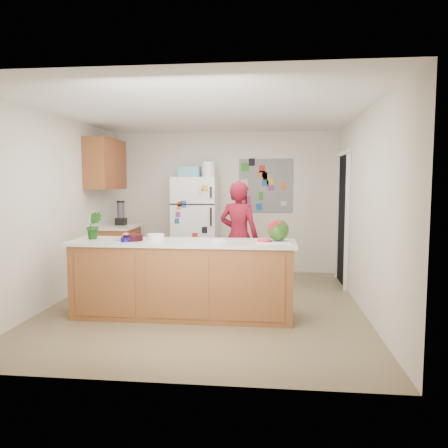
# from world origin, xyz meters

# --- Properties ---
(floor) EXTENTS (4.00, 4.50, 0.02)m
(floor) POSITION_xyz_m (0.00, 0.00, -0.01)
(floor) COLOR brown
(floor) RESTS_ON ground
(wall_back) EXTENTS (4.00, 0.02, 2.50)m
(wall_back) POSITION_xyz_m (0.00, 2.26, 1.25)
(wall_back) COLOR beige
(wall_back) RESTS_ON ground
(wall_left) EXTENTS (0.02, 4.50, 2.50)m
(wall_left) POSITION_xyz_m (-2.01, 0.00, 1.25)
(wall_left) COLOR beige
(wall_left) RESTS_ON ground
(wall_right) EXTENTS (0.02, 4.50, 2.50)m
(wall_right) POSITION_xyz_m (2.01, 0.00, 1.25)
(wall_right) COLOR beige
(wall_right) RESTS_ON ground
(ceiling) EXTENTS (4.00, 4.50, 0.02)m
(ceiling) POSITION_xyz_m (0.00, 0.00, 2.51)
(ceiling) COLOR white
(ceiling) RESTS_ON wall_back
(doorway) EXTENTS (0.03, 0.85, 2.04)m
(doorway) POSITION_xyz_m (1.99, 1.45, 1.02)
(doorway) COLOR black
(doorway) RESTS_ON ground
(peninsula_base) EXTENTS (2.60, 0.62, 0.88)m
(peninsula_base) POSITION_xyz_m (-0.20, -0.50, 0.44)
(peninsula_base) COLOR brown
(peninsula_base) RESTS_ON floor
(peninsula_top) EXTENTS (2.68, 0.70, 0.04)m
(peninsula_top) POSITION_xyz_m (-0.20, -0.50, 0.90)
(peninsula_top) COLOR silver
(peninsula_top) RESTS_ON peninsula_base
(side_counter_base) EXTENTS (0.60, 0.80, 0.86)m
(side_counter_base) POSITION_xyz_m (-1.69, 1.35, 0.43)
(side_counter_base) COLOR brown
(side_counter_base) RESTS_ON floor
(side_counter_top) EXTENTS (0.64, 0.84, 0.04)m
(side_counter_top) POSITION_xyz_m (-1.69, 1.35, 0.88)
(side_counter_top) COLOR silver
(side_counter_top) RESTS_ON side_counter_base
(upper_cabinets) EXTENTS (0.35, 1.00, 0.80)m
(upper_cabinets) POSITION_xyz_m (-1.82, 1.30, 1.90)
(upper_cabinets) COLOR brown
(upper_cabinets) RESTS_ON wall_left
(refrigerator) EXTENTS (0.75, 0.70, 1.70)m
(refrigerator) POSITION_xyz_m (-0.45, 1.88, 0.85)
(refrigerator) COLOR silver
(refrigerator) RESTS_ON floor
(fridge_top_bin) EXTENTS (0.35, 0.28, 0.18)m
(fridge_top_bin) POSITION_xyz_m (-0.55, 1.88, 1.79)
(fridge_top_bin) COLOR #5999B2
(fridge_top_bin) RESTS_ON refrigerator
(photo_collage) EXTENTS (0.95, 0.01, 0.95)m
(photo_collage) POSITION_xyz_m (0.75, 2.24, 1.55)
(photo_collage) COLOR slate
(photo_collage) RESTS_ON wall_back
(person) EXTENTS (0.68, 0.55, 1.63)m
(person) POSITION_xyz_m (0.38, 0.82, 0.81)
(person) COLOR maroon
(person) RESTS_ON floor
(blender_appliance) EXTENTS (0.12, 0.12, 0.38)m
(blender_appliance) POSITION_xyz_m (-1.64, 1.45, 1.09)
(blender_appliance) COLOR black
(blender_appliance) RESTS_ON side_counter_top
(cutting_board) EXTENTS (0.41, 0.33, 0.01)m
(cutting_board) POSITION_xyz_m (0.87, -0.48, 0.93)
(cutting_board) COLOR white
(cutting_board) RESTS_ON peninsula_top
(watermelon) EXTENTS (0.25, 0.25, 0.25)m
(watermelon) POSITION_xyz_m (0.93, -0.46, 1.06)
(watermelon) COLOR #2B5716
(watermelon) RESTS_ON cutting_board
(watermelon_slice) EXTENTS (0.16, 0.16, 0.02)m
(watermelon_slice) POSITION_xyz_m (0.77, -0.53, 0.94)
(watermelon_slice) COLOR #E52248
(watermelon_slice) RESTS_ON cutting_board
(cherry_bowl) EXTENTS (0.30, 0.30, 0.07)m
(cherry_bowl) POSITION_xyz_m (-0.79, -0.54, 0.96)
(cherry_bowl) COLOR black
(cherry_bowl) RESTS_ON peninsula_top
(white_bowl) EXTENTS (0.27, 0.27, 0.06)m
(white_bowl) POSITION_xyz_m (-0.56, -0.36, 0.95)
(white_bowl) COLOR silver
(white_bowl) RESTS_ON peninsula_top
(cobalt_bowl) EXTENTS (0.14, 0.14, 0.05)m
(cobalt_bowl) POSITION_xyz_m (-0.85, -0.64, 0.95)
(cobalt_bowl) COLOR #0D0660
(cobalt_bowl) RESTS_ON peninsula_top
(plate) EXTENTS (0.27, 0.27, 0.02)m
(plate) POSITION_xyz_m (-0.89, -0.50, 0.93)
(plate) COLOR #BEB296
(plate) RESTS_ON peninsula_top
(paper_towel) EXTENTS (0.21, 0.20, 0.02)m
(paper_towel) POSITION_xyz_m (0.23, -0.50, 0.93)
(paper_towel) COLOR silver
(paper_towel) RESTS_ON peninsula_top
(keys) EXTENTS (0.10, 0.06, 0.01)m
(keys) POSITION_xyz_m (0.82, -0.60, 0.93)
(keys) COLOR gray
(keys) RESTS_ON peninsula_top
(potted_plant) EXTENTS (0.22, 0.19, 0.34)m
(potted_plant) POSITION_xyz_m (-1.31, -0.45, 1.09)
(potted_plant) COLOR #0F4011
(potted_plant) RESTS_ON peninsula_top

